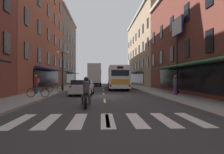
{
  "coord_description": "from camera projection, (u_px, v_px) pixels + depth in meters",
  "views": [
    {
      "loc": [
        -0.23,
        -17.71,
        1.6
      ],
      "look_at": [
        1.11,
        8.01,
        1.71
      ],
      "focal_mm": 32.63,
      "sensor_mm": 36.0,
      "label": 1
    }
  ],
  "objects": [
    {
      "name": "ground_plane",
      "position": [
        104.0,
        97.0,
        17.69
      ],
      "size": [
        34.8,
        80.0,
        0.1
      ],
      "primitive_type": "cube",
      "color": "#333335"
    },
    {
      "name": "box_truck",
      "position": [
        95.0,
        75.0,
        39.64
      ],
      "size": [
        2.5,
        8.06,
        4.19
      ],
      "color": "white",
      "rests_on": "ground"
    },
    {
      "name": "sidewalk_right",
      "position": [
        171.0,
        95.0,
        18.0
      ],
      "size": [
        3.0,
        80.0,
        0.14
      ],
      "primitive_type": "cube",
      "color": "gray",
      "rests_on": "ground"
    },
    {
      "name": "lane_centre_dashes",
      "position": [
        104.0,
        96.0,
        17.44
      ],
      "size": [
        0.14,
        73.9,
        0.01
      ],
      "color": "#DBCC4C",
      "rests_on": "ground"
    },
    {
      "name": "sedan_mid",
      "position": [
        95.0,
        82.0,
        49.65
      ],
      "size": [
        2.06,
        4.64,
        1.36
      ],
      "color": "maroon",
      "rests_on": "ground"
    },
    {
      "name": "pedestrian_mid",
      "position": [
        175.0,
        85.0,
        17.31
      ],
      "size": [
        0.36,
        0.36,
        1.71
      ],
      "rotation": [
        0.0,
        0.0,
        1.28
      ],
      "color": "#66387F",
      "rests_on": "sidewalk_right"
    },
    {
      "name": "storefront_row_right",
      "position": [
        207.0,
        34.0,
        22.32
      ],
      "size": [
        9.44,
        79.9,
        15.32
      ],
      "color": "brown",
      "rests_on": "ground"
    },
    {
      "name": "crosswalk_near",
      "position": [
        107.0,
        120.0,
        7.7
      ],
      "size": [
        7.1,
        2.8,
        0.01
      ],
      "color": "silver",
      "rests_on": "ground"
    },
    {
      "name": "sidewalk_left",
      "position": [
        35.0,
        96.0,
        17.38
      ],
      "size": [
        3.0,
        80.0,
        0.14
      ],
      "primitive_type": "cube",
      "color": "gray",
      "rests_on": "ground"
    },
    {
      "name": "bicycle_near",
      "position": [
        38.0,
        92.0,
        15.36
      ],
      "size": [
        1.71,
        0.48,
        0.91
      ],
      "color": "black",
      "rests_on": "sidewalk_left"
    },
    {
      "name": "motorcycle_rider",
      "position": [
        86.0,
        94.0,
        11.09
      ],
      "size": [
        0.62,
        2.07,
        1.66
      ],
      "color": "black",
      "rests_on": "ground"
    },
    {
      "name": "street_lamp_twin",
      "position": [
        62.0,
        69.0,
        23.67
      ],
      "size": [
        1.42,
        0.32,
        4.57
      ],
      "color": "black",
      "rests_on": "sidewalk_left"
    },
    {
      "name": "pedestrian_near",
      "position": [
        36.0,
        83.0,
        18.99
      ],
      "size": [
        0.4,
        0.52,
        1.76
      ],
      "rotation": [
        0.0,
        0.0,
        2.83
      ],
      "color": "navy",
      "rests_on": "sidewalk_left"
    },
    {
      "name": "transit_bus",
      "position": [
        117.0,
        77.0,
        29.55
      ],
      "size": [
        2.88,
        12.18,
        3.15
      ],
      "color": "white",
      "rests_on": "ground"
    },
    {
      "name": "billboard_sign",
      "position": [
        177.0,
        37.0,
        19.54
      ],
      "size": [
        0.4,
        2.54,
        7.19
      ],
      "color": "black",
      "rests_on": "sidewalk_right"
    },
    {
      "name": "sedan_near",
      "position": [
        82.0,
        87.0,
        18.95
      ],
      "size": [
        2.08,
        4.34,
        1.41
      ],
      "color": "silver",
      "rests_on": "ground"
    },
    {
      "name": "bicycle_mid",
      "position": [
        55.0,
        89.0,
        20.83
      ],
      "size": [
        1.7,
        0.48,
        0.91
      ],
      "color": "black",
      "rests_on": "sidewalk_left"
    }
  ]
}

